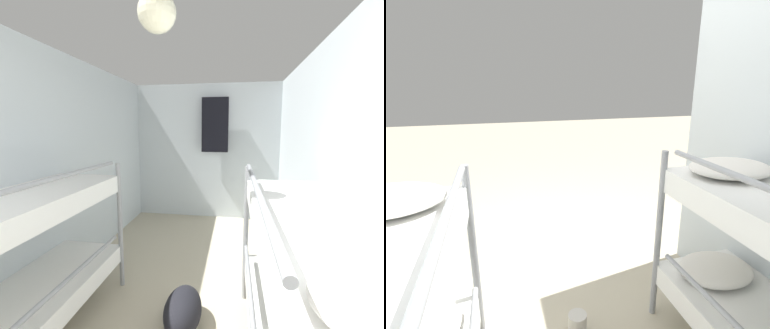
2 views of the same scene
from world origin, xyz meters
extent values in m
cube|color=silver|center=(-1.26, 2.33, 1.17)|extent=(0.06, 4.77, 2.33)
cube|color=silver|center=(1.26, 2.33, 1.17)|extent=(0.06, 4.77, 2.33)
cube|color=silver|center=(0.00, 4.68, 1.17)|extent=(2.58, 0.06, 2.33)
cylinder|color=gray|center=(-0.60, 2.46, 0.62)|extent=(0.04, 0.04, 1.24)
cube|color=white|center=(-0.92, 1.51, 0.34)|extent=(0.63, 1.93, 0.15)
cylinder|color=gray|center=(-0.60, 1.51, 0.56)|extent=(0.03, 1.64, 0.03)
cube|color=white|center=(-0.92, 1.51, 1.05)|extent=(0.63, 1.93, 0.15)
cylinder|color=gray|center=(-0.60, 1.51, 1.26)|extent=(0.03, 1.64, 0.03)
cylinder|color=gray|center=(0.60, 2.46, 0.62)|extent=(0.04, 0.04, 1.24)
cylinder|color=gray|center=(0.60, 1.51, 0.56)|extent=(0.03, 1.64, 0.03)
cube|color=white|center=(0.92, 1.51, 1.05)|extent=(0.63, 1.93, 0.15)
cylinder|color=gray|center=(0.60, 1.51, 1.26)|extent=(0.03, 1.64, 0.03)
ellipsoid|color=black|center=(0.11, 2.00, 0.15)|extent=(0.29, 0.50, 0.29)
cube|color=black|center=(0.16, 4.53, 1.63)|extent=(0.44, 0.12, 0.90)
sphere|color=#F4EFCC|center=(0.00, 1.82, 2.27)|extent=(0.24, 0.24, 0.24)
camera|label=1|loc=(0.49, 0.20, 1.57)|focal=24.00mm
camera|label=2|loc=(0.43, 2.21, 1.69)|focal=28.00mm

